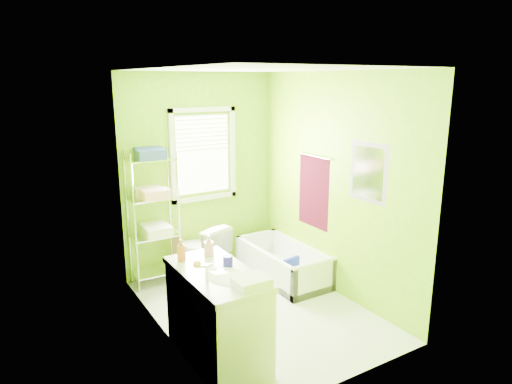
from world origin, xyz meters
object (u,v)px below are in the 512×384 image
bathtub (284,268)px  wire_shelf_unit (154,202)px  toilet (202,251)px  vanity (218,312)px

bathtub → wire_shelf_unit: (-1.44, 0.72, 0.91)m
toilet → vanity: (-0.60, -1.65, 0.08)m
toilet → vanity: 1.76m
vanity → wire_shelf_unit: (0.07, 1.83, 0.60)m
toilet → bathtub: bearing=132.3°
wire_shelf_unit → vanity: bearing=-92.1°
bathtub → wire_shelf_unit: bearing=153.3°
bathtub → wire_shelf_unit: size_ratio=0.80×
bathtub → vanity: 1.89m
toilet → vanity: vanity is taller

